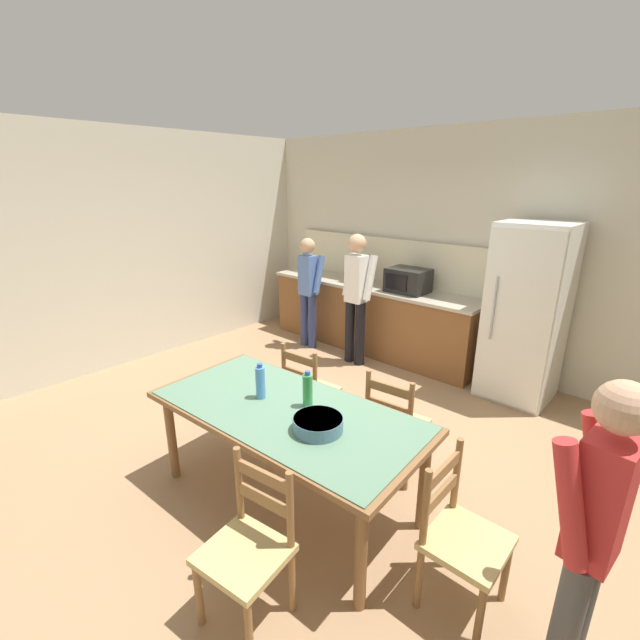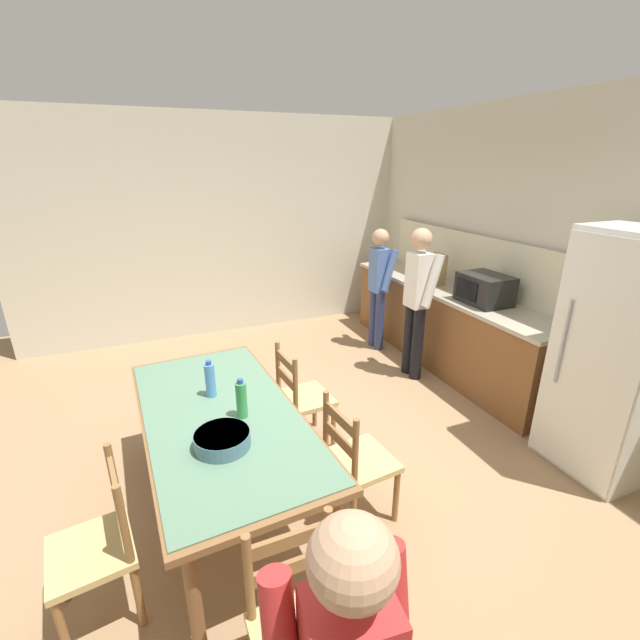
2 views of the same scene
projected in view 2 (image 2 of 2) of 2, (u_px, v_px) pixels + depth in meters
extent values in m
plane|color=#9E7A56|center=(305.00, 466.00, 3.44)|extent=(8.32, 8.32, 0.00)
cube|color=beige|center=(576.00, 261.00, 3.90)|extent=(6.52, 0.12, 2.90)
cube|color=beige|center=(218.00, 229.00, 5.76)|extent=(0.12, 5.20, 2.90)
cube|color=brown|center=(445.00, 327.00, 5.10)|extent=(3.09, 0.62, 0.89)
cube|color=#B2A893|center=(449.00, 290.00, 4.94)|extent=(3.13, 0.66, 0.04)
cube|color=#B7BCC1|center=(414.00, 276.00, 5.54)|extent=(0.52, 0.38, 0.02)
cube|color=beige|center=(473.00, 261.00, 4.94)|extent=(3.09, 0.03, 0.60)
cube|color=silver|center=(622.00, 357.00, 3.17)|extent=(0.71, 0.68, 1.89)
cube|color=silver|center=(589.00, 365.00, 3.04)|extent=(0.68, 0.02, 1.82)
cylinder|color=#A5AAB2|center=(563.00, 342.00, 3.18)|extent=(0.02, 0.02, 0.66)
cube|color=black|center=(485.00, 289.00, 4.38)|extent=(0.50, 0.38, 0.30)
cube|color=black|center=(466.00, 290.00, 4.35)|extent=(0.30, 0.01, 0.19)
cube|color=tan|center=(435.00, 269.00, 5.07)|extent=(0.24, 0.16, 0.36)
cylinder|color=brown|center=(152.00, 413.00, 3.51)|extent=(0.07, 0.07, 0.72)
cylinder|color=brown|center=(194.00, 602.00, 2.01)|extent=(0.07, 0.07, 0.72)
cylinder|color=brown|center=(242.00, 393.00, 3.83)|extent=(0.07, 0.07, 0.72)
cylinder|color=brown|center=(336.00, 542.00, 2.32)|extent=(0.07, 0.07, 0.72)
cube|color=brown|center=(221.00, 417.00, 2.79)|extent=(2.04, 1.07, 0.04)
cube|color=#567A60|center=(221.00, 414.00, 2.78)|extent=(1.96, 1.03, 0.01)
cylinder|color=#4C8ED6|center=(210.00, 380.00, 2.94)|extent=(0.07, 0.07, 0.24)
cylinder|color=#2D51B2|center=(208.00, 363.00, 2.90)|extent=(0.04, 0.04, 0.03)
cylinder|color=green|center=(242.00, 400.00, 2.70)|extent=(0.07, 0.07, 0.24)
cylinder|color=#2D51B2|center=(240.00, 381.00, 2.65)|extent=(0.04, 0.04, 0.03)
cylinder|color=slate|center=(222.00, 440.00, 2.44)|extent=(0.32, 0.32, 0.09)
cylinder|color=slate|center=(222.00, 435.00, 2.43)|extent=(0.31, 0.31, 0.02)
cylinder|color=olive|center=(396.00, 496.00, 2.86)|extent=(0.04, 0.04, 0.41)
cylinder|color=olive|center=(366.00, 464.00, 3.15)|extent=(0.04, 0.04, 0.41)
cylinder|color=olive|center=(353.00, 515.00, 2.71)|extent=(0.04, 0.04, 0.41)
cylinder|color=olive|center=(326.00, 480.00, 3.00)|extent=(0.04, 0.04, 0.41)
cube|color=tan|center=(361.00, 461.00, 2.85)|extent=(0.46, 0.44, 0.04)
cylinder|color=olive|center=(355.00, 452.00, 2.54)|extent=(0.04, 0.04, 0.46)
cylinder|color=olive|center=(326.00, 422.00, 2.84)|extent=(0.04, 0.04, 0.46)
cube|color=olive|center=(340.00, 419.00, 2.64)|extent=(0.36, 0.06, 0.07)
cube|color=olive|center=(340.00, 439.00, 2.70)|extent=(0.36, 0.06, 0.07)
cylinder|color=olive|center=(333.00, 427.00, 3.60)|extent=(0.04, 0.04, 0.41)
cylinder|color=olive|center=(315.00, 406.00, 3.90)|extent=(0.04, 0.04, 0.41)
cylinder|color=olive|center=(297.00, 438.00, 3.46)|extent=(0.04, 0.04, 0.41)
cylinder|color=olive|center=(280.00, 416.00, 3.76)|extent=(0.04, 0.04, 0.41)
cube|color=tan|center=(306.00, 398.00, 3.60)|extent=(0.45, 0.43, 0.04)
cylinder|color=olive|center=(295.00, 386.00, 3.29)|extent=(0.04, 0.04, 0.46)
cylinder|color=olive|center=(278.00, 367.00, 3.59)|extent=(0.04, 0.04, 0.46)
cube|color=olive|center=(286.00, 362.00, 3.40)|extent=(0.36, 0.05, 0.07)
cube|color=olive|center=(286.00, 379.00, 3.45)|extent=(0.36, 0.05, 0.07)
cylinder|color=olive|center=(61.00, 572.00, 2.32)|extent=(0.04, 0.04, 0.41)
cylinder|color=olive|center=(63.00, 631.00, 2.04)|extent=(0.04, 0.04, 0.41)
cylinder|color=olive|center=(128.00, 545.00, 2.49)|extent=(0.04, 0.04, 0.41)
cylinder|color=olive|center=(138.00, 596.00, 2.20)|extent=(0.04, 0.04, 0.41)
cube|color=tan|center=(91.00, 552.00, 2.18)|extent=(0.47, 0.46, 0.04)
cylinder|color=olive|center=(114.00, 480.00, 2.32)|extent=(0.04, 0.04, 0.46)
cylinder|color=olive|center=(124.00, 525.00, 2.03)|extent=(0.04, 0.04, 0.46)
cube|color=olive|center=(114.00, 480.00, 2.13)|extent=(0.36, 0.08, 0.07)
cube|color=olive|center=(119.00, 504.00, 2.19)|extent=(0.36, 0.08, 0.07)
cylinder|color=olive|center=(327.00, 623.00, 2.07)|extent=(0.04, 0.04, 0.41)
cylinder|color=olive|center=(249.00, 578.00, 1.77)|extent=(0.04, 0.04, 0.46)
cylinder|color=olive|center=(328.00, 549.00, 1.91)|extent=(0.04, 0.04, 0.46)
cube|color=olive|center=(289.00, 541.00, 1.79)|extent=(0.03, 0.36, 0.07)
cube|color=olive|center=(290.00, 567.00, 1.85)|extent=(0.03, 0.36, 0.07)
cylinder|color=navy|center=(374.00, 318.00, 5.60)|extent=(0.11, 0.11, 0.77)
cylinder|color=navy|center=(379.00, 321.00, 5.47)|extent=(0.11, 0.11, 0.77)
cube|color=#5175BC|center=(379.00, 270.00, 5.31)|extent=(0.22, 0.18, 0.54)
sphere|color=tan|center=(381.00, 237.00, 5.16)|extent=(0.20, 0.20, 0.20)
cylinder|color=#5175BC|center=(377.00, 265.00, 5.45)|extent=(0.09, 0.21, 0.52)
cylinder|color=#5175BC|center=(390.00, 270.00, 5.19)|extent=(0.09, 0.21, 0.52)
cylinder|color=black|center=(409.00, 339.00, 4.85)|extent=(0.12, 0.12, 0.83)
cylinder|color=black|center=(417.00, 344.00, 4.71)|extent=(0.12, 0.12, 0.83)
cube|color=white|center=(418.00, 280.00, 4.53)|extent=(0.23, 0.19, 0.59)
sphere|color=tan|center=(422.00, 239.00, 4.38)|extent=(0.22, 0.22, 0.22)
cylinder|color=white|center=(415.00, 274.00, 4.69)|extent=(0.09, 0.22, 0.56)
cylinder|color=white|center=(433.00, 281.00, 4.41)|extent=(0.09, 0.22, 0.56)
sphere|color=tan|center=(353.00, 561.00, 0.94)|extent=(0.21, 0.21, 0.21)
cylinder|color=red|center=(394.00, 633.00, 1.17)|extent=(0.22, 0.11, 0.53)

